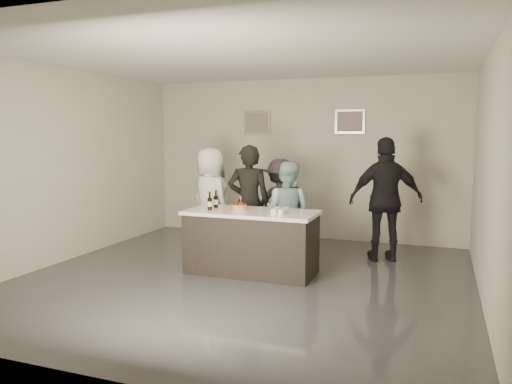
% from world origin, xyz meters
% --- Properties ---
extents(floor, '(6.00, 6.00, 0.00)m').
position_xyz_m(floor, '(0.00, 0.00, 0.00)').
color(floor, '#3D3D42').
rests_on(floor, ground).
extents(ceiling, '(6.00, 6.00, 0.00)m').
position_xyz_m(ceiling, '(0.00, 0.00, 3.00)').
color(ceiling, white).
extents(wall_back, '(6.00, 0.04, 3.00)m').
position_xyz_m(wall_back, '(0.00, 3.00, 1.50)').
color(wall_back, beige).
rests_on(wall_back, ground).
extents(wall_front, '(6.00, 0.04, 3.00)m').
position_xyz_m(wall_front, '(0.00, -3.00, 1.50)').
color(wall_front, beige).
rests_on(wall_front, ground).
extents(wall_left, '(0.04, 6.00, 3.00)m').
position_xyz_m(wall_left, '(-3.00, 0.00, 1.50)').
color(wall_left, beige).
rests_on(wall_left, ground).
extents(wall_right, '(0.04, 6.00, 3.00)m').
position_xyz_m(wall_right, '(3.00, 0.00, 1.50)').
color(wall_right, beige).
rests_on(wall_right, ground).
extents(picture_left, '(0.54, 0.04, 0.44)m').
position_xyz_m(picture_left, '(-0.90, 2.97, 2.20)').
color(picture_left, '#B2B2B7').
rests_on(picture_left, wall_back).
extents(picture_right, '(0.54, 0.04, 0.44)m').
position_xyz_m(picture_right, '(0.90, 2.97, 2.20)').
color(picture_right, '#B2B2B7').
rests_on(picture_right, wall_back).
extents(bar_counter, '(1.86, 0.86, 0.90)m').
position_xyz_m(bar_counter, '(-0.01, 0.34, 0.45)').
color(bar_counter, white).
rests_on(bar_counter, ground).
extents(cake, '(0.21, 0.21, 0.07)m').
position_xyz_m(cake, '(-0.19, 0.34, 0.94)').
color(cake, orange).
rests_on(cake, bar_counter).
extents(beer_bottle_a, '(0.07, 0.07, 0.26)m').
position_xyz_m(beer_bottle_a, '(-0.61, 0.43, 1.03)').
color(beer_bottle_a, black).
rests_on(beer_bottle_a, bar_counter).
extents(beer_bottle_b, '(0.07, 0.07, 0.26)m').
position_xyz_m(beer_bottle_b, '(-0.60, 0.21, 1.03)').
color(beer_bottle_b, black).
rests_on(beer_bottle_b, bar_counter).
extents(tumbler_cluster, '(0.19, 0.30, 0.08)m').
position_xyz_m(tumbler_cluster, '(0.44, 0.24, 0.94)').
color(tumbler_cluster, orange).
rests_on(tumbler_cluster, bar_counter).
extents(candles, '(0.24, 0.08, 0.01)m').
position_xyz_m(candles, '(-0.38, 0.02, 0.90)').
color(candles, pink).
rests_on(candles, bar_counter).
extents(person_main_black, '(0.76, 0.61, 1.81)m').
position_xyz_m(person_main_black, '(-0.33, 1.05, 0.91)').
color(person_main_black, black).
rests_on(person_main_black, ground).
extents(person_main_blue, '(0.83, 0.68, 1.56)m').
position_xyz_m(person_main_blue, '(0.26, 1.19, 0.78)').
color(person_main_blue, '#9AC3C9').
rests_on(person_main_blue, ground).
extents(person_guest_left, '(1.02, 0.91, 1.75)m').
position_xyz_m(person_guest_left, '(-1.11, 1.28, 0.88)').
color(person_guest_left, white).
rests_on(person_guest_left, ground).
extents(person_guest_right, '(1.23, 0.83, 1.94)m').
position_xyz_m(person_guest_right, '(1.70, 1.72, 0.97)').
color(person_guest_right, black).
rests_on(person_guest_right, ground).
extents(person_guest_back, '(1.15, 0.90, 1.56)m').
position_xyz_m(person_guest_back, '(-0.05, 1.80, 0.78)').
color(person_guest_back, '#2B252C').
rests_on(person_guest_back, ground).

